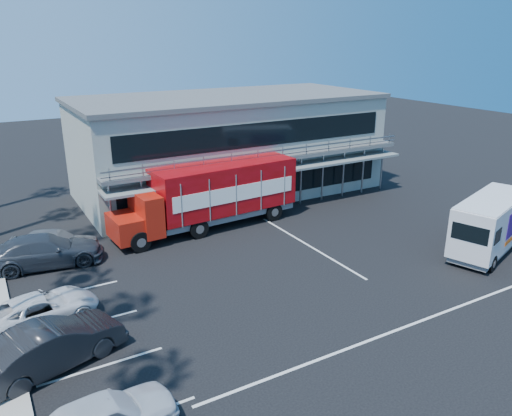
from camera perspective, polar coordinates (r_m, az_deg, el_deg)
ground at (r=25.65m, az=6.22°, el=-7.41°), size 120.00×120.00×0.00m
building at (r=38.12m, az=-3.15°, el=7.31°), size 22.40×12.00×7.30m
red_truck at (r=30.97m, az=-4.93°, el=1.70°), size 11.95×3.54×3.97m
white_van at (r=30.06m, az=25.19°, el=-1.67°), size 6.86×4.18×3.17m
parked_car_b at (r=19.94m, az=-22.30°, el=-14.37°), size 5.53×3.33×1.72m
parked_car_c at (r=22.89m, az=-23.49°, el=-10.60°), size 5.09×3.10×1.32m
parked_car_d at (r=28.17m, az=-22.94°, el=-4.54°), size 5.99×3.06×1.66m
parked_car_e at (r=29.14m, az=-22.08°, el=-3.74°), size 4.99×3.42×1.58m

